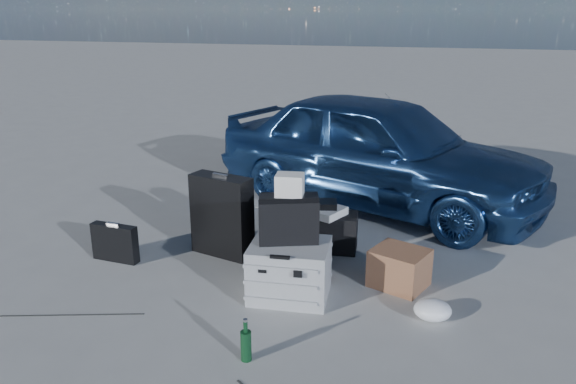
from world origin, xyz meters
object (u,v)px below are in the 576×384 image
object	(u,v)px
cardboard_box	(399,268)
suitcase_right	(289,228)
car	(378,150)
pelican_case	(290,270)
suitcase_left	(222,216)
duffel_bag	(319,231)
briefcase	(115,243)
green_bottle	(246,341)

from	to	relation	value
cardboard_box	suitcase_right	bearing A→B (deg)	168.20
suitcase_right	car	bearing A→B (deg)	54.59
pelican_case	suitcase_left	size ratio (longest dim) A/B	0.81
duffel_bag	briefcase	bearing A→B (deg)	-161.86
suitcase_right	suitcase_left	bearing A→B (deg)	163.77
duffel_bag	green_bottle	world-z (taller)	duffel_bag
suitcase_right	cardboard_box	world-z (taller)	suitcase_right
car	cardboard_box	size ratio (longest dim) A/B	9.05
suitcase_right	duffel_bag	world-z (taller)	suitcase_right
duffel_bag	green_bottle	xyz separation A→B (m)	(-0.04, -1.77, -0.03)
briefcase	suitcase_left	xyz separation A→B (m)	(0.83, 0.39, 0.19)
car	cardboard_box	bearing A→B (deg)	-146.57
suitcase_left	suitcase_right	xyz separation A→B (m)	(0.59, 0.03, -0.06)
suitcase_left	green_bottle	distance (m)	1.62
briefcase	green_bottle	xyz separation A→B (m)	(1.57, -1.04, -0.03)
suitcase_right	duffel_bag	bearing A→B (deg)	40.71
car	pelican_case	world-z (taller)	car
cardboard_box	briefcase	bearing A→B (deg)	-174.88
duffel_bag	cardboard_box	distance (m)	0.92
car	pelican_case	distance (m)	2.35
pelican_case	duffel_bag	distance (m)	0.92
pelican_case	duffel_bag	xyz separation A→B (m)	(0.01, 0.92, -0.04)
suitcase_left	duffel_bag	size ratio (longest dim) A/B	1.06
briefcase	cardboard_box	xyz separation A→B (m)	(2.37, 0.21, -0.01)
suitcase_right	green_bottle	distance (m)	1.47
green_bottle	briefcase	bearing A→B (deg)	146.52
briefcase	suitcase_left	bearing A→B (deg)	29.05
briefcase	duffel_bag	distance (m)	1.77
car	suitcase_left	size ratio (longest dim) A/B	5.04
car	briefcase	distance (m)	2.89
car	cardboard_box	world-z (taller)	car
car	cardboard_box	distance (m)	2.00
car	briefcase	size ratio (longest dim) A/B	8.61
cardboard_box	duffel_bag	bearing A→B (deg)	145.47
cardboard_box	green_bottle	distance (m)	1.48
green_bottle	pelican_case	bearing A→B (deg)	88.09
pelican_case	cardboard_box	xyz separation A→B (m)	(0.77, 0.39, -0.06)
suitcase_right	cardboard_box	bearing A→B (deg)	-30.49
briefcase	suitcase_right	world-z (taller)	suitcase_right
pelican_case	briefcase	world-z (taller)	pelican_case
pelican_case	briefcase	distance (m)	1.61
car	green_bottle	distance (m)	3.20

